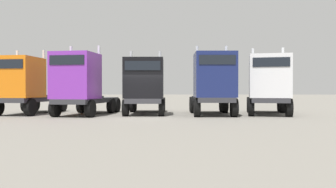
{
  "coord_description": "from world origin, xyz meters",
  "views": [
    {
      "loc": [
        2.12,
        -18.74,
        1.6
      ],
      "look_at": [
        1.38,
        3.38,
        1.33
      ],
      "focal_mm": 35.59,
      "sensor_mm": 36.0,
      "label": 1
    }
  ],
  "objects": [
    {
      "name": "semi_truck_navy",
      "position": [
        4.26,
        2.11,
        2.03
      ],
      "size": [
        2.7,
        5.81,
        4.46
      ],
      "rotation": [
        0.0,
        0.0,
        -1.54
      ],
      "color": "#333338",
      "rests_on": "ground"
    },
    {
      "name": "semi_truck_white",
      "position": [
        7.8,
        2.58,
        1.96
      ],
      "size": [
        3.52,
        6.14,
        4.35
      ],
      "rotation": [
        0.0,
        0.0,
        -1.75
      ],
      "color": "#333338",
      "rests_on": "ground"
    },
    {
      "name": "ground",
      "position": [
        0.0,
        0.0,
        0.0
      ],
      "size": [
        200.0,
        200.0,
        0.0
      ],
      "primitive_type": "plane",
      "color": "gray"
    },
    {
      "name": "semi_truck_orange",
      "position": [
        -7.99,
        2.51,
        1.95
      ],
      "size": [
        3.02,
        5.97,
        4.28
      ],
      "rotation": [
        0.0,
        0.0,
        -1.66
      ],
      "color": "#333338",
      "rests_on": "ground"
    },
    {
      "name": "semi_truck_purple",
      "position": [
        -4.01,
        1.68,
        1.98
      ],
      "size": [
        3.29,
        6.29,
        4.43
      ],
      "rotation": [
        0.0,
        0.0,
        -1.7
      ],
      "color": "#333338",
      "rests_on": "ground"
    },
    {
      "name": "semi_truck_black",
      "position": [
        -0.09,
        2.64,
        1.84
      ],
      "size": [
        2.74,
        6.29,
        4.16
      ],
      "rotation": [
        0.0,
        0.0,
        -1.54
      ],
      "color": "#333338",
      "rests_on": "ground"
    }
  ]
}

